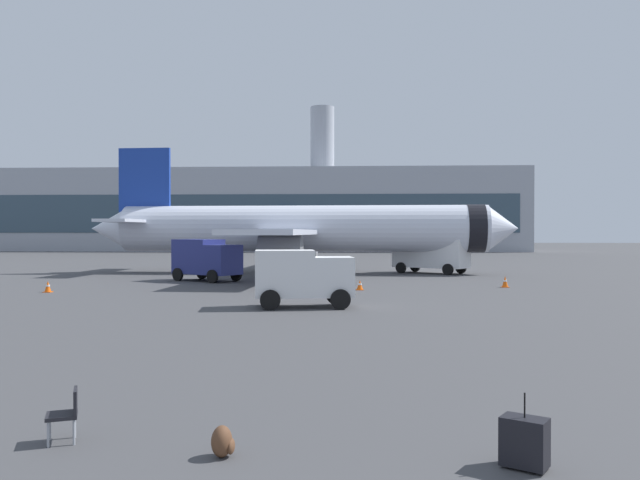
# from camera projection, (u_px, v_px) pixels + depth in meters

# --- Properties ---
(airplane_at_gate) EXTENTS (35.72, 32.19, 10.50)m
(airplane_at_gate) POSITION_uv_depth(u_px,v_px,m) (300.00, 229.00, 53.37)
(airplane_at_gate) COLOR silver
(airplane_at_gate) RESTS_ON ground
(service_truck) EXTENTS (5.23, 4.44, 2.90)m
(service_truck) POSITION_uv_depth(u_px,v_px,m) (206.00, 258.00, 44.86)
(service_truck) COLOR navy
(service_truck) RESTS_ON ground
(fuel_truck) EXTENTS (6.33, 5.29, 3.20)m
(fuel_truck) POSITION_uv_depth(u_px,v_px,m) (430.00, 252.00, 53.18)
(fuel_truck) COLOR white
(fuel_truck) RESTS_ON ground
(cargo_van) EXTENTS (4.62, 2.82, 2.60)m
(cargo_van) POSITION_uv_depth(u_px,v_px,m) (303.00, 275.00, 29.25)
(cargo_van) COLOR white
(cargo_van) RESTS_ON ground
(safety_cone_near) EXTENTS (0.44, 0.44, 0.65)m
(safety_cone_near) POSITION_uv_depth(u_px,v_px,m) (48.00, 287.00, 36.50)
(safety_cone_near) COLOR #F2590C
(safety_cone_near) RESTS_ON ground
(safety_cone_mid) EXTENTS (0.44, 0.44, 0.71)m
(safety_cone_mid) POSITION_uv_depth(u_px,v_px,m) (307.00, 266.00, 58.66)
(safety_cone_mid) COLOR #F2590C
(safety_cone_mid) RESTS_ON ground
(safety_cone_far) EXTENTS (0.44, 0.44, 0.70)m
(safety_cone_far) POSITION_uv_depth(u_px,v_px,m) (505.00, 282.00, 39.74)
(safety_cone_far) COLOR #F2590C
(safety_cone_far) RESTS_ON ground
(safety_cone_outer) EXTENTS (0.44, 0.44, 0.60)m
(safety_cone_outer) POSITION_uv_depth(u_px,v_px,m) (360.00, 285.00, 37.92)
(safety_cone_outer) COLOR #F2590C
(safety_cone_outer) RESTS_ON ground
(rolling_suitcase) EXTENTS (0.75, 0.68, 1.10)m
(rolling_suitcase) POSITION_uv_depth(u_px,v_px,m) (525.00, 442.00, 9.32)
(rolling_suitcase) COLOR black
(rolling_suitcase) RESTS_ON ground
(traveller_backpack) EXTENTS (0.36, 0.40, 0.48)m
(traveller_backpack) POSITION_uv_depth(u_px,v_px,m) (223.00, 442.00, 9.80)
(traveller_backpack) COLOR brown
(traveller_backpack) RESTS_ON ground
(gate_chair) EXTENTS (0.62, 0.62, 0.86)m
(gate_chair) POSITION_uv_depth(u_px,v_px,m) (67.00, 412.00, 10.50)
(gate_chair) COLOR black
(gate_chair) RESTS_ON ground
(terminal_building) EXTENTS (94.39, 21.03, 26.53)m
(terminal_building) POSITION_uv_depth(u_px,v_px,m) (262.00, 211.00, 120.28)
(terminal_building) COLOR #9EA3AD
(terminal_building) RESTS_ON ground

